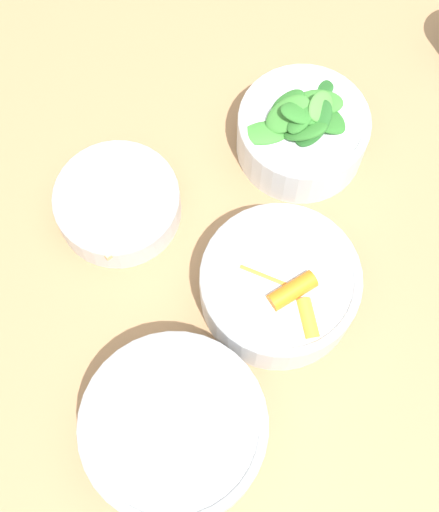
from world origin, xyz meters
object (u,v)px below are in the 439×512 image
object	(u,v)px
bowl_carrots	(279,285)
bowl_greens	(302,130)
bowl_cookies	(117,203)
bowl_beans_hotdog	(175,429)

from	to	relation	value
bowl_carrots	bowl_greens	bearing A→B (deg)	-126.73
bowl_cookies	bowl_carrots	bearing A→B (deg)	123.29
bowl_carrots	bowl_cookies	world-z (taller)	bowl_carrots
bowl_greens	bowl_cookies	distance (m)	0.23
bowl_carrots	bowl_beans_hotdog	size ratio (longest dim) A/B	0.92
bowl_greens	bowl_cookies	world-z (taller)	bowl_greens
bowl_carrots	bowl_beans_hotdog	bearing A→B (deg)	27.38
bowl_beans_hotdog	bowl_cookies	bearing A→B (deg)	-101.15
bowl_beans_hotdog	bowl_carrots	bearing A→B (deg)	-152.62
bowl_greens	bowl_beans_hotdog	xyz separation A→B (m)	(0.28, 0.24, -0.01)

